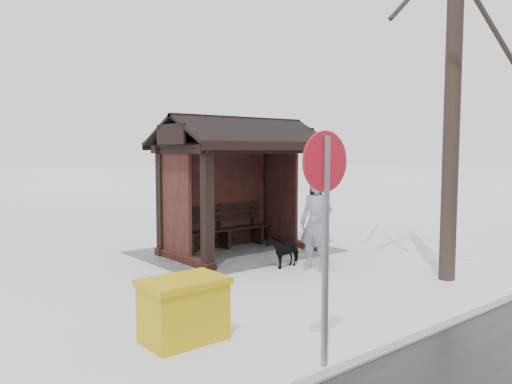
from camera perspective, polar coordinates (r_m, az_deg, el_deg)
ground at (r=11.45m, az=-1.75°, el=-7.00°), size 120.00×120.00×0.00m
kerb at (r=7.97m, az=23.74°, el=-12.64°), size 120.00×0.15×0.06m
trampled_patch at (r=11.61m, az=-2.36°, el=-6.80°), size 4.20×3.20×0.02m
bus_shelter at (r=11.34m, az=-2.27°, el=3.91°), size 3.60×2.40×3.09m
pedestrian at (r=9.77m, az=6.90°, el=-3.61°), size 0.62×0.77×1.84m
dog at (r=10.12m, az=3.17°, el=-6.71°), size 0.81×0.47×0.65m
grit_bin at (r=6.35m, az=-8.27°, el=-13.12°), size 1.02×0.70×0.78m
road_sign at (r=5.34m, az=7.88°, el=-0.88°), size 0.65×0.10×2.55m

